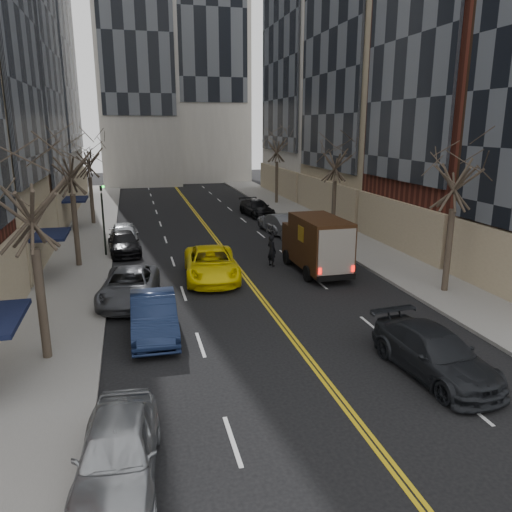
{
  "coord_description": "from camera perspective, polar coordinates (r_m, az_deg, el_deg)",
  "views": [
    {
      "loc": [
        -5.63,
        -9.05,
        7.91
      ],
      "look_at": [
        -0.39,
        11.94,
        2.2
      ],
      "focal_mm": 35.0,
      "sensor_mm": 36.0,
      "label": 1
    }
  ],
  "objects": [
    {
      "name": "parked_rt_b",
      "position": [
        37.93,
        2.68,
        3.72
      ],
      "size": [
        2.53,
        4.81,
        1.29
      ],
      "primitive_type": "imported",
      "rotation": [
        0.0,
        0.0,
        0.09
      ],
      "color": "#A7A9AF",
      "rests_on": "ground"
    },
    {
      "name": "taxi",
      "position": [
        26.37,
        -5.15,
        -0.9
      ],
      "size": [
        3.15,
        6.02,
        1.62
      ],
      "primitive_type": "imported",
      "rotation": [
        0.0,
        0.0,
        -0.08
      ],
      "color": "#FFE70A",
      "rests_on": "ground"
    },
    {
      "name": "parked_lf_d",
      "position": [
        32.61,
        -14.85,
        1.44
      ],
      "size": [
        2.23,
        4.7,
        1.32
      ],
      "primitive_type": "imported",
      "rotation": [
        0.0,
        0.0,
        0.08
      ],
      "color": "black",
      "rests_on": "ground"
    },
    {
      "name": "ups_truck",
      "position": [
        27.48,
        6.92,
        1.34
      ],
      "size": [
        2.43,
        5.75,
        3.13
      ],
      "rotation": [
        0.0,
        0.0,
        0.02
      ],
      "color": "black",
      "rests_on": "ground"
    },
    {
      "name": "parked_lf_e",
      "position": [
        34.24,
        -14.84,
        2.3
      ],
      "size": [
        1.89,
        4.69,
        1.6
      ],
      "primitive_type": "imported",
      "rotation": [
        0.0,
        0.0,
        -0.0
      ],
      "color": "#A7ABAF",
      "rests_on": "ground"
    },
    {
      "name": "pedestrian",
      "position": [
        28.66,
        1.81,
        0.61
      ],
      "size": [
        0.67,
        0.78,
        1.8
      ],
      "primitive_type": "imported",
      "rotation": [
        0.0,
        0.0,
        2.0
      ],
      "color": "black",
      "rests_on": "ground"
    },
    {
      "name": "tree_rt_far",
      "position": [
        51.14,
        2.43,
        13.46
      ],
      "size": [
        3.2,
        3.2,
        9.11
      ],
      "color": "#382D23",
      "rests_on": "sidewalk_right"
    },
    {
      "name": "parked_lf_c",
      "position": [
        23.7,
        -14.3,
        -3.32
      ],
      "size": [
        3.13,
        5.57,
        1.47
      ],
      "primitive_type": "imported",
      "rotation": [
        0.0,
        0.0,
        -0.14
      ],
      "color": "#4D4E54",
      "rests_on": "ground"
    },
    {
      "name": "tree_lf_far",
      "position": [
        42.21,
        -18.7,
        11.46
      ],
      "size": [
        3.2,
        3.2,
        8.12
      ],
      "color": "#382D23",
      "rests_on": "sidewalk_left"
    },
    {
      "name": "parked_rt_a",
      "position": [
        36.55,
        3.33,
        3.49
      ],
      "size": [
        2.21,
        4.84,
        1.54
      ],
      "primitive_type": "imported",
      "rotation": [
        0.0,
        0.0,
        0.13
      ],
      "color": "#4C4F54",
      "rests_on": "ground"
    },
    {
      "name": "sidewalk_right",
      "position": [
        39.69,
        7.92,
        3.25
      ],
      "size": [
        4.0,
        66.0,
        0.15
      ],
      "primitive_type": "cube",
      "color": "slate",
      "rests_on": "ground"
    },
    {
      "name": "tree_lf_mid",
      "position": [
        29.25,
        -20.65,
        11.29
      ],
      "size": [
        3.2,
        3.2,
        8.91
      ],
      "color": "#382D23",
      "rests_on": "sidewalk_left"
    },
    {
      "name": "parked_lf_b",
      "position": [
        19.71,
        -11.6,
        -6.68
      ],
      "size": [
        1.75,
        4.88,
        1.6
      ],
      "primitive_type": "imported",
      "rotation": [
        0.0,
        0.0,
        -0.01
      ],
      "color": "#131E3C",
      "rests_on": "ground"
    },
    {
      "name": "traffic_signal",
      "position": [
        31.51,
        -17.11,
        4.83
      ],
      "size": [
        0.29,
        0.26,
        4.7
      ],
      "color": "black",
      "rests_on": "sidewalk_left"
    },
    {
      "name": "observer_sedan",
      "position": [
        17.44,
        19.74,
        -10.4
      ],
      "size": [
        2.54,
        5.31,
        1.49
      ],
      "rotation": [
        0.0,
        0.0,
        0.09
      ],
      "color": "black",
      "rests_on": "ground"
    },
    {
      "name": "tree_rt_near",
      "position": [
        24.75,
        22.05,
        10.35
      ],
      "size": [
        3.2,
        3.2,
        8.71
      ],
      "color": "#382D23",
      "rests_on": "sidewalk_right"
    },
    {
      "name": "parked_rt_c",
      "position": [
        44.66,
        0.08,
        5.5
      ],
      "size": [
        2.61,
        5.12,
        1.42
      ],
      "primitive_type": "imported",
      "rotation": [
        0.0,
        0.0,
        0.13
      ],
      "color": "black",
      "rests_on": "ground"
    },
    {
      "name": "tree_lf_near",
      "position": [
        17.42,
        -24.68,
        7.95
      ],
      "size": [
        3.2,
        3.2,
        8.41
      ],
      "color": "#382D23",
      "rests_on": "sidewalk_left"
    },
    {
      "name": "sidewalk_left",
      "position": [
        37.05,
        -18.92,
        1.76
      ],
      "size": [
        4.0,
        66.0,
        0.15
      ],
      "primitive_type": "cube",
      "color": "slate",
      "rests_on": "ground"
    },
    {
      "name": "ground",
      "position": [
        13.28,
        15.45,
        -22.4
      ],
      "size": [
        160.0,
        160.0,
        0.0
      ],
      "primitive_type": "plane",
      "color": "black",
      "rests_on": "ground"
    },
    {
      "name": "streetwall_right",
      "position": [
        47.31,
        15.13,
        23.04
      ],
      "size": [
        12.26,
        49.0,
        34.0
      ],
      "color": "#4C301E",
      "rests_on": "ground"
    },
    {
      "name": "parked_lf_a",
      "position": [
        12.52,
        -15.51,
        -20.64
      ],
      "size": [
        2.18,
        4.61,
        1.52
      ],
      "primitive_type": "imported",
      "rotation": [
        0.0,
        0.0,
        -0.09
      ],
      "color": "#A4A8AC",
      "rests_on": "ground"
    },
    {
      "name": "tree_rt_mid",
      "position": [
        37.03,
        9.13,
        11.9
      ],
      "size": [
        3.2,
        3.2,
        8.32
      ],
      "color": "#382D23",
      "rests_on": "sidewalk_right"
    }
  ]
}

